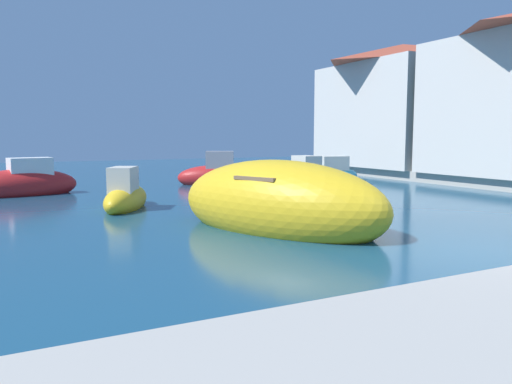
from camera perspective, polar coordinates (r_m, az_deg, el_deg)
name	(u,v)px	position (r m, az deg, el deg)	size (l,w,h in m)	color
ground	(476,256)	(10.26, 23.79, -6.64)	(80.00, 80.00, 0.00)	navy
moored_boat_0	(23,184)	(20.71, -25.03, 0.85)	(4.22, 2.11, 1.69)	#B21E1E
moored_boat_1	(303,180)	(20.79, 5.38, 1.33)	(1.27, 3.74, 1.65)	white
moored_boat_2	(278,205)	(11.91, 2.56, -1.44)	(4.46, 6.19, 2.14)	gold
moored_boat_6	(126,197)	(15.82, -14.63, -0.55)	(2.37, 3.23, 1.50)	gold
moored_boat_7	(215,175)	(23.01, -4.69, 1.94)	(3.56, 2.57, 1.78)	#B21E1E
moored_boat_8	(330,173)	(24.90, 8.40, 2.10)	(3.21, 1.52, 1.44)	teal
waterfront_building_annex	(401,104)	(30.55, 16.16, 9.55)	(7.07, 8.42, 6.93)	beige
quayside_tree	(427,103)	(27.75, 18.88, 9.59)	(3.09, 3.09, 4.98)	brown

